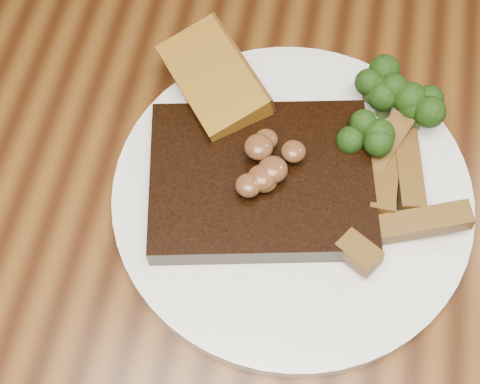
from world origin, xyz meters
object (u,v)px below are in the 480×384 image
object	(u,v)px
steak	(261,181)
garlic_bread	(214,93)
potato_wedges	(368,201)
dining_table	(254,256)
plate	(292,196)

from	to	relation	value
steak	garlic_bread	bearing A→B (deg)	113.17
garlic_bread	potato_wedges	bearing A→B (deg)	21.89
steak	garlic_bread	size ratio (longest dim) A/B	1.72
steak	potato_wedges	bearing A→B (deg)	-12.72
steak	dining_table	bearing A→B (deg)	-101.00
garlic_bread	plate	bearing A→B (deg)	7.46
dining_table	garlic_bread	size ratio (longest dim) A/B	15.07
dining_table	steak	distance (m)	0.12
dining_table	potato_wedges	bearing A→B (deg)	13.05
dining_table	plate	distance (m)	0.10
plate	potato_wedges	xyz separation A→B (m)	(0.06, -0.00, 0.02)
plate	potato_wedges	bearing A→B (deg)	-1.53
steak	garlic_bread	xyz separation A→B (m)	(-0.06, 0.08, -0.00)
steak	potato_wedges	world-z (taller)	steak
dining_table	steak	world-z (taller)	steak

